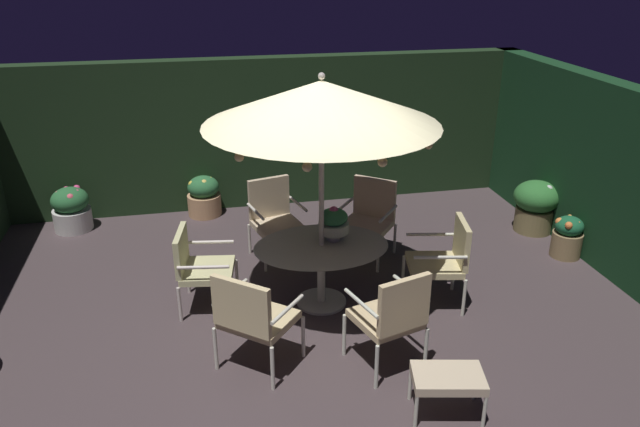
# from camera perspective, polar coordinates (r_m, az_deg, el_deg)

# --- Properties ---
(ground_plane) EXTENTS (7.97, 7.08, 0.02)m
(ground_plane) POSITION_cam_1_polar(r_m,az_deg,el_deg) (6.63, -1.32, -9.83)
(ground_plane) COLOR #45393B
(hedge_backdrop_rear) EXTENTS (7.97, 0.30, 2.22)m
(hedge_backdrop_rear) POSITION_cam_1_polar(r_m,az_deg,el_deg) (9.25, -5.28, 7.52)
(hedge_backdrop_rear) COLOR #1C3019
(hedge_backdrop_rear) RESTS_ON ground_plane
(patio_dining_table) EXTENTS (1.46, 1.12, 0.72)m
(patio_dining_table) POSITION_cam_1_polar(r_m,az_deg,el_deg) (6.61, 0.13, -4.06)
(patio_dining_table) COLOR silver
(patio_dining_table) RESTS_ON ground_plane
(patio_umbrella) EXTENTS (2.36, 2.36, 2.54)m
(patio_umbrella) POSITION_cam_1_polar(r_m,az_deg,el_deg) (6.03, 0.14, 10.23)
(patio_umbrella) COLOR silver
(patio_umbrella) RESTS_ON ground_plane
(centerpiece_planter) EXTENTS (0.33, 0.33, 0.39)m
(centerpiece_planter) POSITION_cam_1_polar(r_m,az_deg,el_deg) (6.58, 1.28, -0.78)
(centerpiece_planter) COLOR silver
(centerpiece_planter) RESTS_ON patio_dining_table
(patio_chair_north) EXTENTS (0.67, 0.70, 0.90)m
(patio_chair_north) POSITION_cam_1_polar(r_m,az_deg,el_deg) (6.71, -11.27, -4.61)
(patio_chair_north) COLOR silver
(patio_chair_north) RESTS_ON ground_plane
(patio_chair_northeast) EXTENTS (0.86, 0.86, 1.01)m
(patio_chair_northeast) POSITION_cam_1_polar(r_m,az_deg,el_deg) (5.62, -6.34, -9.40)
(patio_chair_northeast) COLOR silver
(patio_chair_northeast) RESTS_ON ground_plane
(patio_chair_east) EXTENTS (0.72, 0.73, 1.03)m
(patio_chair_east) POSITION_cam_1_polar(r_m,az_deg,el_deg) (5.63, 6.78, -9.28)
(patio_chair_east) COLOR silver
(patio_chair_east) RESTS_ON ground_plane
(patio_chair_southeast) EXTENTS (0.71, 0.69, 0.98)m
(patio_chair_southeast) POSITION_cam_1_polar(r_m,az_deg,el_deg) (6.76, 11.51, -3.97)
(patio_chair_southeast) COLOR silver
(patio_chair_southeast) RESTS_ON ground_plane
(patio_chair_south) EXTENTS (0.85, 0.85, 0.98)m
(patio_chair_south) POSITION_cam_1_polar(r_m,az_deg,el_deg) (7.73, 4.60, -0.13)
(patio_chair_south) COLOR silver
(patio_chair_south) RESTS_ON ground_plane
(patio_chair_southwest) EXTENTS (0.72, 0.70, 0.99)m
(patio_chair_southwest) POSITION_cam_1_polar(r_m,az_deg,el_deg) (7.72, -4.31, -0.07)
(patio_chair_southwest) COLOR beige
(patio_chair_southwest) RESTS_ON ground_plane
(ottoman_footrest) EXTENTS (0.66, 0.50, 0.40)m
(ottoman_footrest) POSITION_cam_1_polar(r_m,az_deg,el_deg) (5.35, 11.84, -14.88)
(ottoman_footrest) COLOR silver
(ottoman_footrest) RESTS_ON ground_plane
(potted_plant_front_corner) EXTENTS (0.62, 0.62, 0.72)m
(potted_plant_front_corner) POSITION_cam_1_polar(r_m,az_deg,el_deg) (8.94, 19.45, 0.82)
(potted_plant_front_corner) COLOR olive
(potted_plant_front_corner) RESTS_ON ground_plane
(potted_plant_left_near) EXTENTS (0.49, 0.49, 0.60)m
(potted_plant_left_near) POSITION_cam_1_polar(r_m,az_deg,el_deg) (9.15, -10.76, 1.61)
(potted_plant_left_near) COLOR tan
(potted_plant_left_near) RESTS_ON ground_plane
(potted_plant_left_far) EXTENTS (0.38, 0.38, 0.54)m
(potted_plant_left_far) POSITION_cam_1_polar(r_m,az_deg,el_deg) (8.38, 22.05, -2.00)
(potted_plant_left_far) COLOR olive
(potted_plant_left_far) RESTS_ON ground_plane
(potted_plant_back_center) EXTENTS (0.52, 0.52, 0.62)m
(potted_plant_back_center) POSITION_cam_1_polar(r_m,az_deg,el_deg) (9.17, -22.16, 0.40)
(potted_plant_back_center) COLOR silver
(potted_plant_back_center) RESTS_ON ground_plane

